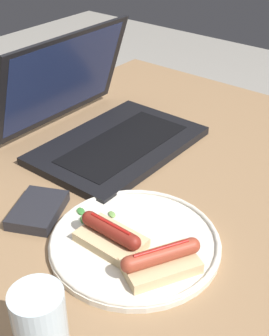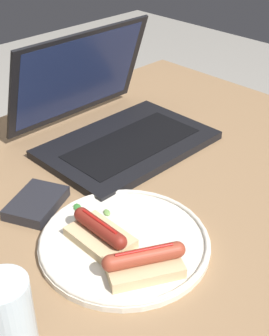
{
  "view_description": "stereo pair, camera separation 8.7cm",
  "coord_description": "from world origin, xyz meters",
  "px_view_note": "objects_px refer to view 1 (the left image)",
  "views": [
    {
      "loc": [
        -0.61,
        -0.49,
        1.25
      ],
      "look_at": [
        -0.04,
        -0.04,
        0.78
      ],
      "focal_mm": 50.0,
      "sensor_mm": 36.0,
      "label": 1
    },
    {
      "loc": [
        -0.56,
        -0.56,
        1.25
      ],
      "look_at": [
        -0.04,
        -0.04,
        0.78
      ],
      "focal_mm": 50.0,
      "sensor_mm": 36.0,
      "label": 2
    }
  ],
  "objects_px": {
    "plate": "(135,242)",
    "external_drive": "(38,210)",
    "drinking_glass": "(41,331)",
    "laptop": "(102,125)"
  },
  "relations": [
    {
      "from": "laptop",
      "to": "plate",
      "type": "distance_m",
      "value": 0.36
    },
    {
      "from": "plate",
      "to": "drinking_glass",
      "type": "xyz_separation_m",
      "value": [
        -0.24,
        -0.05,
        0.06
      ]
    },
    {
      "from": "plate",
      "to": "external_drive",
      "type": "bearing_deg",
      "value": 103.16
    },
    {
      "from": "plate",
      "to": "drinking_glass",
      "type": "distance_m",
      "value": 0.25
    },
    {
      "from": "drinking_glass",
      "to": "external_drive",
      "type": "height_order",
      "value": "drinking_glass"
    },
    {
      "from": "laptop",
      "to": "drinking_glass",
      "type": "distance_m",
      "value": 0.57
    },
    {
      "from": "drinking_glass",
      "to": "external_drive",
      "type": "relative_size",
      "value": 0.93
    },
    {
      "from": "plate",
      "to": "external_drive",
      "type": "relative_size",
      "value": 2.09
    },
    {
      "from": "drinking_glass",
      "to": "plate",
      "type": "bearing_deg",
      "value": 11.74
    },
    {
      "from": "drinking_glass",
      "to": "external_drive",
      "type": "distance_m",
      "value": 0.31
    }
  ]
}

